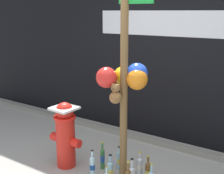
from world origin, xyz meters
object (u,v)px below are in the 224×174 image
Objects in this scene: memorial_post at (125,64)px; bottle_9 at (110,168)px; bottle_6 at (139,166)px; bottle_3 at (148,170)px; fire_hydrant at (65,133)px; bottle_2 at (102,158)px; bottle_5 at (119,160)px; bottle_0 at (92,166)px; bottle_7 at (123,164)px.

memorial_post reaches higher than bottle_9.
bottle_6 reaches higher than bottle_9.
bottle_6 is at bearing 177.64° from bottle_3.
fire_hydrant is 2.34× the size of bottle_2.
bottle_6 is (0.49, 0.14, -0.03)m from bottle_2.
bottle_5 is (0.65, 0.33, -0.34)m from fire_hydrant.
bottle_0 is 0.23m from bottle_9.
bottle_9 is (0.20, -0.10, -0.05)m from bottle_2.
bottle_6 is at bearing 53.15° from memorial_post.
memorial_post reaches higher than bottle_2.
bottle_0 is at bearing -89.22° from bottle_2.
memorial_post is 1.38m from bottle_6.
memorial_post is at bearing -41.77° from bottle_5.
fire_hydrant is 2.70× the size of bottle_7.
bottle_6 is at bearing 2.11° from bottle_5.
bottle_0 is 1.09× the size of bottle_7.
fire_hydrant is at bearing -171.16° from bottle_9.
bottle_3 is 0.35m from bottle_7.
bottle_5 is (0.18, 0.12, -0.02)m from bottle_2.
bottle_6 is (-0.13, 0.01, 0.02)m from bottle_3.
bottle_0 reaches higher than bottle_3.
bottle_3 is 0.13m from bottle_6.
bottle_2 is 0.22m from bottle_5.
fire_hydrant reaches higher than bottle_0.
bottle_0 is at bearing -133.93° from bottle_7.
bottle_9 is (0.01, -0.23, -0.02)m from bottle_5.
bottle_6 is at bearing 19.49° from fire_hydrant.
fire_hydrant reaches higher than bottle_6.
memorial_post is 7.08× the size of bottle_2.
bottle_2 is 1.21× the size of bottle_5.
bottle_2 is 0.64m from bottle_3.
bottle_2 is at bearing -168.08° from bottle_7.
memorial_post is 1.32m from fire_hydrant.
bottle_5 is at bearing 138.23° from memorial_post.
bottle_5 is at bearing 63.00° from bottle_0.
bottle_5 is 0.31m from bottle_6.
bottle_7 is (-0.08, 0.10, -1.36)m from memorial_post.
memorial_post is at bearing 11.39° from fire_hydrant.
bottle_0 is 0.40m from bottle_7.
bottle_0 is at bearing -149.65° from bottle_3.
bottle_7 reaches higher than bottle_5.
bottle_6 is 1.07× the size of bottle_9.
bottle_7 reaches higher than bottle_9.
memorial_post is 8.97× the size of bottle_3.
bottle_6 reaches higher than bottle_3.
fire_hydrant is at bearing -160.51° from bottle_6.
fire_hydrant reaches higher than bottle_7.
memorial_post reaches higher than bottle_0.
memorial_post is 8.56× the size of bottle_6.
bottle_0 is (0.47, -0.03, -0.33)m from fire_hydrant.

